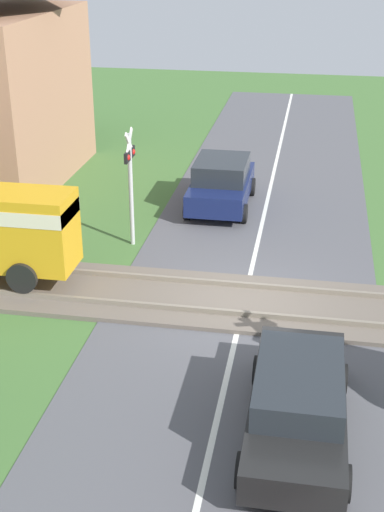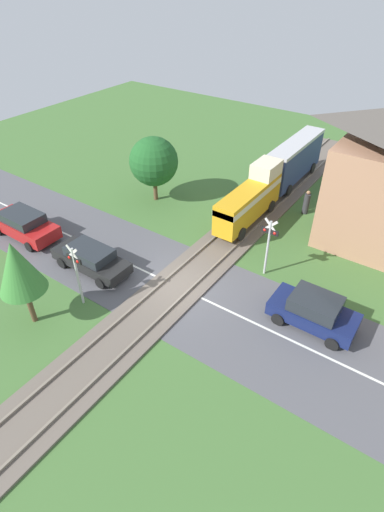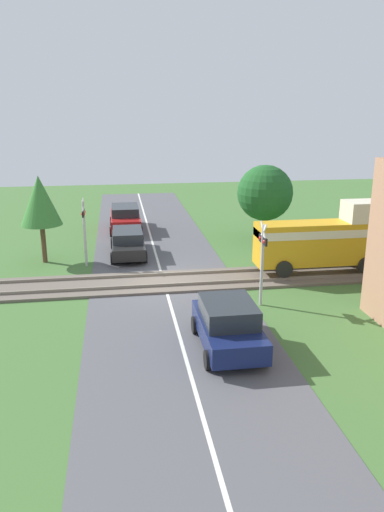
{
  "view_description": "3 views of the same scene",
  "coord_description": "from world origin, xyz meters",
  "px_view_note": "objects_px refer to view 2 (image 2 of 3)",
  "views": [
    {
      "loc": [
        -14.98,
        -1.39,
        8.25
      ],
      "look_at": [
        0.0,
        1.25,
        1.2
      ],
      "focal_mm": 50.0,
      "sensor_mm": 36.0,
      "label": 1
    },
    {
      "loc": [
        9.28,
        -12.03,
        13.41
      ],
      "look_at": [
        0.0,
        1.25,
        1.2
      ],
      "focal_mm": 28.0,
      "sensor_mm": 36.0,
      "label": 2
    },
    {
      "loc": [
        20.73,
        -1.89,
        7.47
      ],
      "look_at": [
        0.0,
        1.25,
        1.2
      ],
      "focal_mm": 35.0,
      "sensor_mm": 36.0,
      "label": 3
    }
  ],
  "objects_px": {
    "pedestrian_by_station": "(306,203)",
    "car_near_crossing": "(91,258)",
    "train": "(276,175)",
    "car_behind_queue": "(24,224)",
    "car_far_side": "(314,311)",
    "crossing_signal_east_approach": "(269,240)",
    "crossing_signal_west_approach": "(76,268)"
  },
  "relations": [
    {
      "from": "pedestrian_by_station",
      "to": "car_near_crossing",
      "type": "bearing_deg",
      "value": -120.28
    },
    {
      "from": "train",
      "to": "car_behind_queue",
      "type": "xyz_separation_m",
      "value": [
        -10.17,
        -12.39,
        -1.04
      ]
    },
    {
      "from": "car_behind_queue",
      "to": "car_near_crossing",
      "type": "bearing_deg",
      "value": 0.0
    },
    {
      "from": "train",
      "to": "car_far_side",
      "type": "xyz_separation_m",
      "value": [
        6.46,
        -9.51,
        -1.04
      ]
    },
    {
      "from": "car_near_crossing",
      "to": "crossing_signal_east_approach",
      "type": "distance_m",
      "value": 9.24
    },
    {
      "from": "train",
      "to": "car_far_side",
      "type": "distance_m",
      "value": 11.54
    },
    {
      "from": "car_near_crossing",
      "to": "pedestrian_by_station",
      "type": "xyz_separation_m",
      "value": [
        7.03,
        12.05,
        -0.0
      ]
    },
    {
      "from": "car_near_crossing",
      "to": "crossing_signal_east_approach",
      "type": "height_order",
      "value": "crossing_signal_east_approach"
    },
    {
      "from": "train",
      "to": "crossing_signal_west_approach",
      "type": "xyz_separation_m",
      "value": [
        -3.07,
        -14.46,
        0.26
      ]
    },
    {
      "from": "crossing_signal_west_approach",
      "to": "crossing_signal_east_approach",
      "type": "height_order",
      "value": "same"
    },
    {
      "from": "crossing_signal_west_approach",
      "to": "crossing_signal_east_approach",
      "type": "xyz_separation_m",
      "value": [
        6.15,
        7.02,
        0.0
      ]
    },
    {
      "from": "car_behind_queue",
      "to": "crossing_signal_east_approach",
      "type": "distance_m",
      "value": 14.2
    },
    {
      "from": "train",
      "to": "car_near_crossing",
      "type": "distance_m",
      "value": 13.26
    },
    {
      "from": "train",
      "to": "car_far_side",
      "type": "height_order",
      "value": "train"
    },
    {
      "from": "car_far_side",
      "to": "crossing_signal_west_approach",
      "type": "distance_m",
      "value": 10.83
    },
    {
      "from": "crossing_signal_east_approach",
      "to": "car_behind_queue",
      "type": "bearing_deg",
      "value": -159.51
    },
    {
      "from": "crossing_signal_west_approach",
      "to": "crossing_signal_east_approach",
      "type": "relative_size",
      "value": 1.0
    },
    {
      "from": "train",
      "to": "car_near_crossing",
      "type": "bearing_deg",
      "value": -110.37
    },
    {
      "from": "car_far_side",
      "to": "pedestrian_by_station",
      "type": "height_order",
      "value": "pedestrian_by_station"
    },
    {
      "from": "train",
      "to": "car_behind_queue",
      "type": "bearing_deg",
      "value": -129.39
    },
    {
      "from": "car_near_crossing",
      "to": "car_far_side",
      "type": "height_order",
      "value": "car_far_side"
    },
    {
      "from": "car_near_crossing",
      "to": "crossing_signal_east_approach",
      "type": "xyz_separation_m",
      "value": [
        7.67,
        4.95,
        1.39
      ]
    },
    {
      "from": "car_far_side",
      "to": "car_near_crossing",
      "type": "bearing_deg",
      "value": -165.41
    },
    {
      "from": "car_far_side",
      "to": "car_behind_queue",
      "type": "bearing_deg",
      "value": -170.18
    },
    {
      "from": "pedestrian_by_station",
      "to": "crossing_signal_east_approach",
      "type": "bearing_deg",
      "value": -84.83
    },
    {
      "from": "car_near_crossing",
      "to": "pedestrian_by_station",
      "type": "distance_m",
      "value": 13.95
    },
    {
      "from": "car_behind_queue",
      "to": "pedestrian_by_station",
      "type": "relative_size",
      "value": 2.81
    },
    {
      "from": "car_behind_queue",
      "to": "crossing_signal_east_approach",
      "type": "height_order",
      "value": "crossing_signal_east_approach"
    },
    {
      "from": "car_far_side",
      "to": "pedestrian_by_station",
      "type": "xyz_separation_m",
      "value": [
        -4.03,
        9.17,
        -0.09
      ]
    },
    {
      "from": "crossing_signal_east_approach",
      "to": "car_far_side",
      "type": "bearing_deg",
      "value": -31.45
    },
    {
      "from": "car_near_crossing",
      "to": "car_behind_queue",
      "type": "relative_size",
      "value": 0.98
    },
    {
      "from": "train",
      "to": "car_near_crossing",
      "type": "xyz_separation_m",
      "value": [
        -4.6,
        -12.39,
        -1.13
      ]
    }
  ]
}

